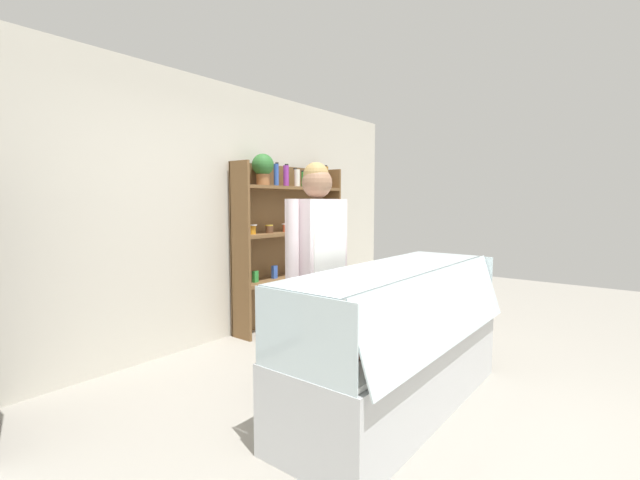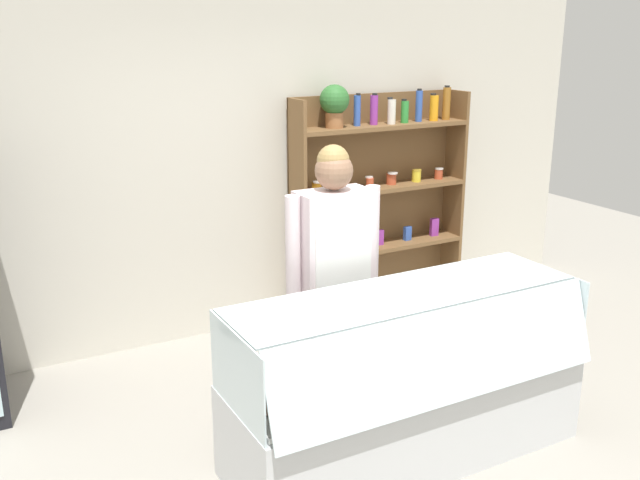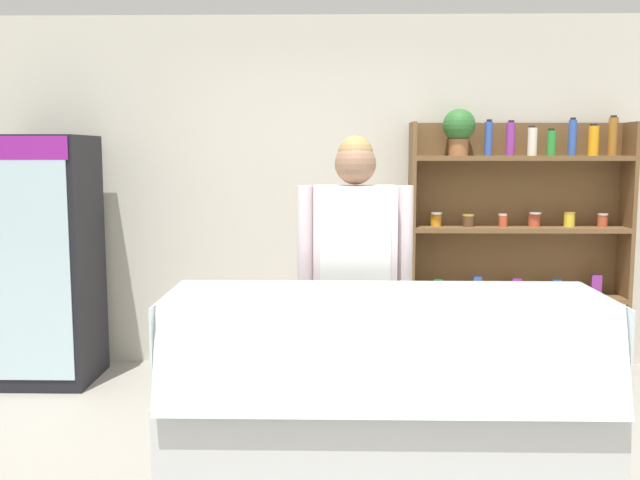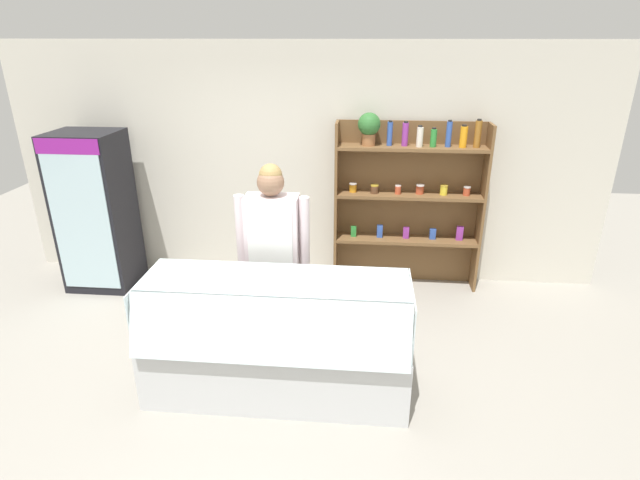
# 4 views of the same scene
# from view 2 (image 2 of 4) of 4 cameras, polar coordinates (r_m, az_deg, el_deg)

# --- Properties ---
(ground_plane) EXTENTS (12.00, 12.00, 0.00)m
(ground_plane) POSITION_cam_2_polar(r_m,az_deg,el_deg) (4.46, 5.69, -16.30)
(ground_plane) COLOR gray
(back_wall) EXTENTS (6.80, 0.10, 2.70)m
(back_wall) POSITION_cam_2_polar(r_m,az_deg,el_deg) (5.77, -6.26, 5.85)
(back_wall) COLOR beige
(back_wall) RESTS_ON ground
(shelving_unit) EXTENTS (1.64, 0.29, 1.99)m
(shelving_unit) POSITION_cam_2_polar(r_m,az_deg,el_deg) (6.18, 4.37, 4.36)
(shelving_unit) COLOR brown
(shelving_unit) RESTS_ON ground
(deli_display_case) EXTENTS (2.09, 0.78, 1.01)m
(deli_display_case) POSITION_cam_2_polar(r_m,az_deg,el_deg) (4.26, 6.80, -13.13)
(deli_display_case) COLOR silver
(deli_display_case) RESTS_ON ground
(shop_clerk) EXTENTS (0.65, 0.25, 1.76)m
(shop_clerk) POSITION_cam_2_polar(r_m,az_deg,el_deg) (4.38, 1.11, -1.54)
(shop_clerk) COLOR #2D2D38
(shop_clerk) RESTS_ON ground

